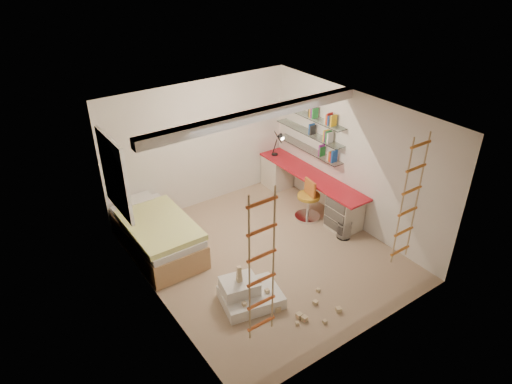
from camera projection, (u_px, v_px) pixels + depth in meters
floor at (266, 255)px, 8.09m from camera, size 4.50×4.50×0.00m
ceiling_beam at (256, 115)px, 7.05m from camera, size 4.00×0.18×0.16m
window_frame at (114, 175)px, 7.40m from camera, size 0.06×1.15×1.35m
window_blind at (117, 174)px, 7.42m from camera, size 0.02×1.00×1.20m
rope_ladder_left at (262, 268)px, 5.42m from camera, size 0.41×0.04×2.13m
rope_ladder_right at (410, 201)px, 6.76m from camera, size 0.41×0.04×2.13m
waste_bin at (344, 230)px, 8.48m from camera, size 0.26×0.26×0.33m
desk at (309, 189)px, 9.35m from camera, size 0.56×2.80×0.75m
shelves at (309, 133)px, 9.07m from camera, size 0.25×1.80×0.71m
bed at (158, 235)px, 8.06m from camera, size 1.02×2.00×0.69m
task_lamp at (280, 141)px, 9.64m from camera, size 0.14×0.36×0.57m
swivel_chair at (308, 204)px, 8.98m from camera, size 0.57×0.57×0.86m
play_platform at (248, 294)px, 7.00m from camera, size 1.02×0.87×0.40m
toy_blocks at (283, 298)px, 6.86m from camera, size 1.32×1.19×0.67m
books at (310, 125)px, 8.99m from camera, size 0.14×0.70×0.92m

